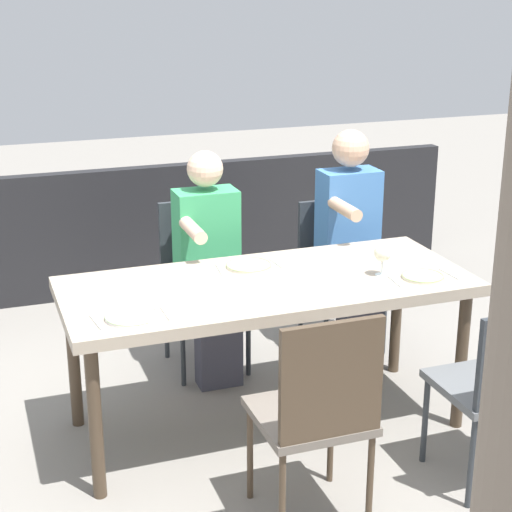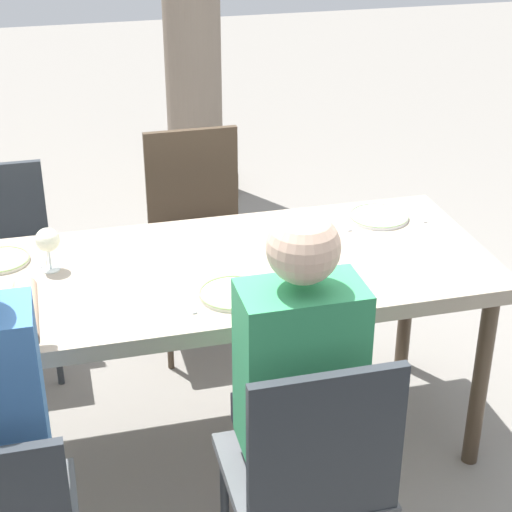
# 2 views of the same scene
# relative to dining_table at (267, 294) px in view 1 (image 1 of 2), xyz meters

# --- Properties ---
(ground_plane) EXTENTS (16.00, 16.00, 0.00)m
(ground_plane) POSITION_rel_dining_table_xyz_m (0.00, 0.00, -0.71)
(ground_plane) COLOR gray
(dining_table) EXTENTS (1.96, 0.82, 0.78)m
(dining_table) POSITION_rel_dining_table_xyz_m (0.00, 0.00, 0.00)
(dining_table) COLOR tan
(dining_table) RESTS_ON ground
(chair_west_north) EXTENTS (0.44, 0.44, 0.88)m
(chair_west_north) POSITION_rel_dining_table_xyz_m (-0.76, 0.83, -0.20)
(chair_west_north) COLOR #5B5E61
(chair_west_north) RESTS_ON ground
(chair_west_south) EXTENTS (0.44, 0.44, 0.88)m
(chair_west_south) POSITION_rel_dining_table_xyz_m (-0.76, -0.83, -0.19)
(chair_west_south) COLOR #5B5E61
(chair_west_south) RESTS_ON ground
(chair_mid_north) EXTENTS (0.44, 0.44, 0.96)m
(chair_mid_north) POSITION_rel_dining_table_xyz_m (0.09, 0.83, -0.16)
(chair_mid_north) COLOR #6A6158
(chair_mid_north) RESTS_ON ground
(chair_mid_south) EXTENTS (0.44, 0.44, 0.95)m
(chair_mid_south) POSITION_rel_dining_table_xyz_m (0.09, -0.83, -0.17)
(chair_mid_south) COLOR #5B5E61
(chair_mid_south) RESTS_ON ground
(diner_woman_green) EXTENTS (0.35, 0.50, 1.34)m
(diner_woman_green) POSITION_rel_dining_table_xyz_m (-0.76, -0.65, 0.01)
(diner_woman_green) COLOR #3F3F4C
(diner_woman_green) RESTS_ON ground
(diner_man_white) EXTENTS (0.35, 0.49, 1.28)m
(diner_man_white) POSITION_rel_dining_table_xyz_m (0.10, -0.64, -0.03)
(diner_man_white) COLOR #3F3F4C
(diner_man_white) RESTS_ON ground
(patio_railing) EXTENTS (4.36, 0.10, 0.90)m
(patio_railing) POSITION_rel_dining_table_xyz_m (0.00, -2.11, -0.26)
(patio_railing) COLOR black
(patio_railing) RESTS_ON ground
(plate_0) EXTENTS (0.20, 0.20, 0.02)m
(plate_0) POSITION_rel_dining_table_xyz_m (-0.72, 0.21, 0.08)
(plate_0) COLOR silver
(plate_0) RESTS_ON dining_table
(wine_glass_0) EXTENTS (0.08, 0.08, 0.16)m
(wine_glass_0) POSITION_rel_dining_table_xyz_m (-0.55, 0.11, 0.18)
(wine_glass_0) COLOR white
(wine_glass_0) RESTS_ON dining_table
(fork_0) EXTENTS (0.02, 0.17, 0.01)m
(fork_0) POSITION_rel_dining_table_xyz_m (-0.87, 0.21, 0.07)
(fork_0) COLOR silver
(fork_0) RESTS_ON dining_table
(spoon_0) EXTENTS (0.03, 0.17, 0.01)m
(spoon_0) POSITION_rel_dining_table_xyz_m (-0.57, 0.21, 0.07)
(spoon_0) COLOR silver
(spoon_0) RESTS_ON dining_table
(plate_1) EXTENTS (0.23, 0.23, 0.02)m
(plate_1) POSITION_rel_dining_table_xyz_m (0.02, -0.22, 0.08)
(plate_1) COLOR silver
(plate_1) RESTS_ON dining_table
(fork_1) EXTENTS (0.03, 0.17, 0.01)m
(fork_1) POSITION_rel_dining_table_xyz_m (-0.13, -0.22, 0.07)
(fork_1) COLOR silver
(fork_1) RESTS_ON dining_table
(spoon_1) EXTENTS (0.04, 0.17, 0.01)m
(spoon_1) POSITION_rel_dining_table_xyz_m (0.17, -0.22, 0.07)
(spoon_1) COLOR silver
(spoon_1) RESTS_ON dining_table
(plate_2) EXTENTS (0.23, 0.23, 0.02)m
(plate_2) POSITION_rel_dining_table_xyz_m (0.70, 0.24, 0.08)
(plate_2) COLOR white
(plate_2) RESTS_ON dining_table
(fork_2) EXTENTS (0.02, 0.17, 0.01)m
(fork_2) POSITION_rel_dining_table_xyz_m (0.55, 0.24, 0.07)
(fork_2) COLOR silver
(fork_2) RESTS_ON dining_table
(spoon_2) EXTENTS (0.04, 0.17, 0.01)m
(spoon_2) POSITION_rel_dining_table_xyz_m (0.85, 0.24, 0.07)
(spoon_2) COLOR silver
(spoon_2) RESTS_ON dining_table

